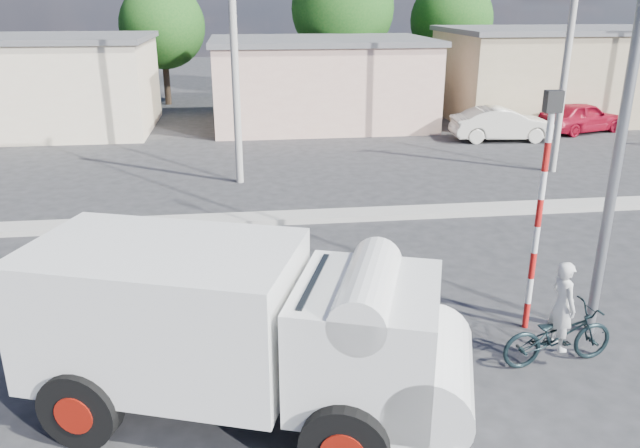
{
  "coord_description": "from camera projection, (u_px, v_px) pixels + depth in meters",
  "views": [
    {
      "loc": [
        -1.9,
        -8.2,
        5.76
      ],
      "look_at": [
        -0.33,
        4.02,
        1.3
      ],
      "focal_mm": 35.0,
      "sensor_mm": 36.0,
      "label": 1
    }
  ],
  "objects": [
    {
      "name": "ground_plane",
      "position": [
        373.0,
        386.0,
        9.84
      ],
      "size": [
        120.0,
        120.0,
        0.0
      ],
      "primitive_type": "plane",
      "color": "#272729",
      "rests_on": "ground"
    },
    {
      "name": "median",
      "position": [
        314.0,
        216.0,
        17.27
      ],
      "size": [
        40.0,
        0.8,
        0.16
      ],
      "primitive_type": "cube",
      "color": "#99968E",
      "rests_on": "ground"
    },
    {
      "name": "truck",
      "position": [
        246.0,
        328.0,
        8.72
      ],
      "size": [
        6.57,
        4.11,
        2.55
      ],
      "rotation": [
        0.0,
        0.0,
        -0.33
      ],
      "color": "black",
      "rests_on": "ground"
    },
    {
      "name": "bicycle",
      "position": [
        558.0,
        335.0,
        10.31
      ],
      "size": [
        2.04,
        0.9,
        1.04
      ],
      "primitive_type": "imported",
      "rotation": [
        0.0,
        0.0,
        1.68
      ],
      "color": "black",
      "rests_on": "ground"
    },
    {
      "name": "cyclist",
      "position": [
        560.0,
        322.0,
        10.23
      ],
      "size": [
        0.43,
        0.6,
        1.54
      ],
      "primitive_type": "imported",
      "rotation": [
        0.0,
        0.0,
        1.68
      ],
      "color": "silver",
      "rests_on": "ground"
    },
    {
      "name": "car_cream",
      "position": [
        502.0,
        124.0,
        26.67
      ],
      "size": [
        4.4,
        1.8,
        1.42
      ],
      "primitive_type": "imported",
      "rotation": [
        0.0,
        0.0,
        1.5
      ],
      "color": "beige",
      "rests_on": "ground"
    },
    {
      "name": "car_red",
      "position": [
        581.0,
        117.0,
        28.34
      ],
      "size": [
        4.42,
        2.8,
        1.4
      ],
      "primitive_type": "imported",
      "rotation": [
        0.0,
        0.0,
        1.87
      ],
      "color": "maroon",
      "rests_on": "ground"
    },
    {
      "name": "traffic_pole",
      "position": [
        542.0,
        194.0,
        10.74
      ],
      "size": [
        0.28,
        0.18,
        4.36
      ],
      "color": "red",
      "rests_on": "ground"
    },
    {
      "name": "streetlight",
      "position": [
        625.0,
        53.0,
        9.76
      ],
      "size": [
        2.34,
        0.22,
        9.0
      ],
      "color": "slate",
      "rests_on": "ground"
    },
    {
      "name": "building_row",
      "position": [
        302.0,
        79.0,
        29.76
      ],
      "size": [
        37.8,
        7.3,
        4.44
      ],
      "color": "beige",
      "rests_on": "ground"
    },
    {
      "name": "tree_row",
      "position": [
        229.0,
        17.0,
        34.62
      ],
      "size": [
        34.13,
        7.32,
        8.1
      ],
      "color": "#38281E",
      "rests_on": "ground"
    },
    {
      "name": "utility_poles",
      "position": [
        399.0,
        55.0,
        20.03
      ],
      "size": [
        35.4,
        0.24,
        8.0
      ],
      "color": "#99968E",
      "rests_on": "ground"
    }
  ]
}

